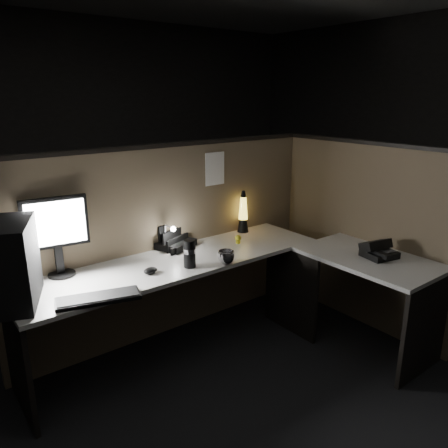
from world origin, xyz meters
TOP-DOWN VIEW (x-y plane):
  - floor at (0.00, 0.00)m, footprint 6.00×6.00m
  - room_shell at (0.00, 0.00)m, footprint 6.00×6.00m
  - partition_back at (0.00, 0.93)m, footprint 2.66×0.06m
  - partition_right at (1.33, 0.10)m, footprint 0.06×1.66m
  - desk at (0.18, 0.25)m, footprint 2.60×1.60m
  - pc_tower at (-1.22, 0.59)m, footprint 0.36×0.50m
  - monitor at (-0.90, 0.85)m, footprint 0.41×0.18m
  - keyboard at (-0.86, 0.34)m, footprint 0.50×0.29m
  - mouse at (-0.42, 0.51)m, footprint 0.11×0.09m
  - clip_lamp at (-0.09, 0.82)m, footprint 0.04×0.16m
  - organizer at (-0.02, 0.86)m, footprint 0.33×0.32m
  - lava_lamp at (0.66, 0.83)m, footprint 0.10×0.10m
  - travel_mug at (-0.15, 0.44)m, footprint 0.09×0.09m
  - steel_mug at (0.09, 0.34)m, footprint 0.14×0.14m
  - figurine at (0.43, 0.62)m, footprint 0.05×0.05m
  - pinned_paper at (0.40, 0.90)m, footprint 0.19×0.00m
  - desk_phone at (1.05, -0.24)m, footprint 0.25×0.26m

SIDE VIEW (x-z plane):
  - floor at x=0.00m, z-range 0.00..0.00m
  - desk at x=0.18m, z-range 0.22..0.95m
  - keyboard at x=-0.86m, z-range 0.73..0.75m
  - mouse at x=-0.42m, z-range 0.73..0.77m
  - partition_back at x=0.00m, z-range 0.00..1.50m
  - partition_right at x=1.33m, z-range 0.00..1.50m
  - figurine at x=0.43m, z-range 0.75..0.80m
  - organizer at x=-0.02m, z-range 0.67..0.88m
  - steel_mug at x=0.09m, z-range 0.73..0.82m
  - desk_phone at x=1.05m, z-range 0.71..0.85m
  - travel_mug at x=-0.15m, z-range 0.73..0.93m
  - clip_lamp at x=-0.09m, z-range 0.75..0.95m
  - lava_lamp at x=0.66m, z-range 0.70..1.06m
  - pc_tower at x=-1.22m, z-range 0.73..1.21m
  - monitor at x=-0.90m, z-range 0.78..1.31m
  - pinned_paper at x=0.40m, z-range 1.17..1.43m
  - room_shell at x=0.00m, z-range -1.38..4.62m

